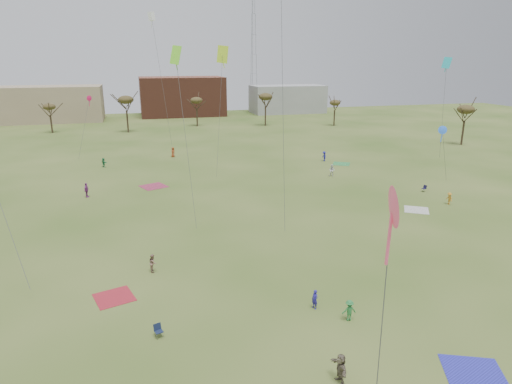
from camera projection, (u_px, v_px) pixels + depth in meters
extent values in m
plane|color=#345219|center=(300.00, 312.00, 31.66)|extent=(260.00, 260.00, 0.00)
imported|color=#277536|center=(349.00, 310.00, 30.49)|extent=(1.04, 0.66, 1.52)
imported|color=navy|center=(315.00, 299.00, 31.95)|extent=(0.52, 0.62, 1.45)
imported|color=#8B6858|center=(153.00, 263.00, 37.56)|extent=(0.62, 0.78, 1.56)
imported|color=brown|center=(340.00, 368.00, 24.57)|extent=(0.54, 1.65, 1.77)
imported|color=#C48424|center=(449.00, 198.00, 55.05)|extent=(0.60, 1.00, 1.51)
imported|color=#8F3B8C|center=(86.00, 190.00, 57.85)|extent=(0.78, 1.22, 1.93)
imported|color=silver|center=(332.00, 171.00, 68.19)|extent=(1.14, 1.10, 1.85)
imported|color=#28794B|center=(104.00, 163.00, 74.08)|extent=(1.18, 1.47, 1.56)
imported|color=#9A3E1A|center=(173.00, 152.00, 81.78)|extent=(1.02, 1.07, 1.84)
imported|color=navy|center=(324.00, 156.00, 78.51)|extent=(0.68, 1.15, 1.74)
cube|color=#A9212E|center=(114.00, 297.00, 33.61)|extent=(3.36, 3.36, 0.03)
cube|color=#2A2CB9|center=(474.00, 375.00, 25.37)|extent=(4.32, 4.32, 0.03)
cube|color=beige|center=(416.00, 210.00, 53.15)|extent=(3.81, 3.81, 0.03)
cube|color=#972E4C|center=(154.00, 186.00, 63.00)|extent=(4.30, 4.30, 0.03)
cube|color=#328945|center=(341.00, 164.00, 76.62)|extent=(3.87, 3.87, 0.03)
cube|color=#151F3B|center=(159.00, 331.00, 28.71)|extent=(0.63, 0.63, 0.04)
cube|color=#151F3B|center=(157.00, 327.00, 28.83)|extent=(0.52, 0.28, 0.44)
cube|color=black|center=(424.00, 189.00, 60.45)|extent=(0.64, 0.64, 0.04)
cube|color=black|center=(425.00, 187.00, 60.51)|extent=(0.29, 0.51, 0.44)
cube|color=#73DD27|center=(176.00, 55.00, 42.05)|extent=(0.89, 0.89, 1.74)
cube|color=#73DD27|center=(176.00, 62.00, 42.22)|extent=(0.08, 0.08, 1.57)
cylinder|color=#4C4C51|center=(186.00, 145.00, 43.46)|extent=(1.05, 2.47, 16.81)
cone|color=#E7496F|center=(392.00, 207.00, 14.62)|extent=(1.44, 0.10, 1.44)
cube|color=#E7496F|center=(390.00, 233.00, 14.89)|extent=(0.08, 0.08, 2.35)
cylinder|color=#4C4C51|center=(380.00, 349.00, 16.83)|extent=(0.76, 1.00, 11.73)
cylinder|color=#4C4C51|center=(283.00, 92.00, 41.90)|extent=(0.24, 3.44, 26.86)
cone|color=blue|center=(443.00, 130.00, 58.05)|extent=(1.10, 0.08, 1.10)
cube|color=blue|center=(442.00, 135.00, 58.25)|extent=(0.08, 0.08, 1.80)
cylinder|color=#4C4C51|center=(444.00, 156.00, 60.33)|extent=(3.05, 1.81, 7.56)
cylinder|color=#4C4C51|center=(7.00, 225.00, 33.17)|extent=(2.75, 4.14, 9.13)
cube|color=#B4DF25|center=(223.00, 54.00, 61.67)|extent=(1.19, 1.19, 2.33)
cube|color=#B4DF25|center=(223.00, 60.00, 61.90)|extent=(0.08, 0.08, 2.10)
cylinder|color=#4C4C51|center=(219.00, 117.00, 63.01)|extent=(1.69, 1.99, 17.08)
cone|color=#C81553|center=(89.00, 98.00, 75.22)|extent=(0.94, 0.07, 0.94)
cube|color=#C81553|center=(90.00, 102.00, 75.39)|extent=(0.08, 0.08, 1.54)
cylinder|color=#4C4C51|center=(84.00, 129.00, 75.69)|extent=(2.67, 1.43, 10.10)
cube|color=teal|center=(447.00, 63.00, 71.07)|extent=(0.92, 0.92, 1.81)
cube|color=teal|center=(446.00, 67.00, 71.25)|extent=(0.08, 0.08, 1.63)
cylinder|color=#4C4C51|center=(443.00, 112.00, 74.17)|extent=(1.84, 1.35, 15.90)
cube|color=white|center=(151.00, 16.00, 68.82)|extent=(0.74, 0.74, 1.26)
cube|color=white|center=(152.00, 21.00, 69.04)|extent=(0.08, 0.08, 1.90)
cylinder|color=#4C4C51|center=(163.00, 91.00, 72.28)|extent=(2.32, 0.27, 22.82)
cylinder|color=#3A2B1E|center=(51.00, 124.00, 108.46)|extent=(0.40, 0.40, 4.32)
ellipsoid|color=#473D1E|center=(49.00, 107.00, 107.26)|extent=(3.02, 3.02, 1.58)
cylinder|color=#3A2B1E|center=(128.00, 121.00, 109.16)|extent=(0.40, 0.40, 5.40)
ellipsoid|color=#473D1E|center=(126.00, 100.00, 107.67)|extent=(3.78, 3.78, 1.98)
cylinder|color=#3A2B1E|center=(197.00, 117.00, 119.37)|extent=(0.40, 0.40, 4.68)
ellipsoid|color=#473D1E|center=(196.00, 100.00, 118.07)|extent=(3.28, 3.28, 1.72)
cylinder|color=#3A2B1E|center=(265.00, 116.00, 120.14)|extent=(0.40, 0.40, 5.28)
ellipsoid|color=#473D1E|center=(266.00, 97.00, 118.68)|extent=(3.70, 3.70, 1.94)
cylinder|color=#3A2B1E|center=(334.00, 118.00, 120.23)|extent=(0.40, 0.40, 4.20)
ellipsoid|color=#473D1E|center=(335.00, 103.00, 119.07)|extent=(2.94, 2.94, 1.54)
cylinder|color=#3A2B1E|center=(463.00, 133.00, 93.16)|extent=(0.40, 0.40, 5.04)
ellipsoid|color=#473D1E|center=(466.00, 109.00, 91.76)|extent=(3.53, 3.53, 1.85)
cube|color=#937F60|center=(44.00, 104.00, 127.63)|extent=(32.00, 14.00, 10.00)
cube|color=brown|center=(182.00, 96.00, 142.09)|extent=(26.00, 16.00, 12.00)
cube|color=gray|center=(287.00, 99.00, 149.53)|extent=(24.00, 12.00, 9.00)
cylinder|color=#9EA3A8|center=(256.00, 54.00, 149.54)|extent=(0.16, 0.16, 38.00)
cylinder|color=#9EA3A8|center=(251.00, 54.00, 149.92)|extent=(0.16, 0.16, 38.00)
cylinder|color=#9EA3A8|center=(253.00, 54.00, 148.48)|extent=(0.16, 0.16, 38.00)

